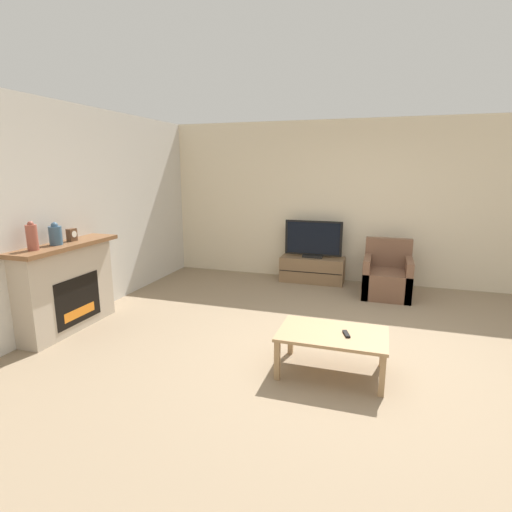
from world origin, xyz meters
The scene contains 12 objects.
ground_plane centered at (0.00, 0.00, 0.00)m, with size 24.00×24.00×0.00m, color #89755B.
wall_back centered at (0.00, 2.85, 1.35)m, with size 12.00×0.06×2.70m.
wall_left centered at (-3.51, 0.00, 1.35)m, with size 0.06×12.00×2.70m.
fireplace centered at (-3.33, -0.39, 0.54)m, with size 0.42×1.41×1.07m.
mantel_vase_left centered at (-3.31, -0.82, 1.21)m, with size 0.11×0.11×0.31m.
mantel_vase_centre_left centered at (-3.31, -0.50, 1.18)m, with size 0.14×0.14×0.26m.
mantel_clock centered at (-3.31, -0.25, 1.14)m, with size 0.08×0.11×0.15m.
tv_stand centered at (-0.88, 2.56, 0.21)m, with size 1.07×0.43×0.43m.
tv centered at (-0.88, 2.56, 0.72)m, with size 0.97×0.18×0.63m.
armchair centered at (0.33, 2.17, 0.28)m, with size 0.70×0.76×0.84m.
coffee_table centered at (-0.16, -0.50, 0.36)m, with size 1.01×0.64×0.41m.
remote centered at (-0.03, -0.52, 0.42)m, with size 0.09×0.15×0.02m.
Camera 1 is at (0.22, -4.06, 1.92)m, focal length 28.00 mm.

